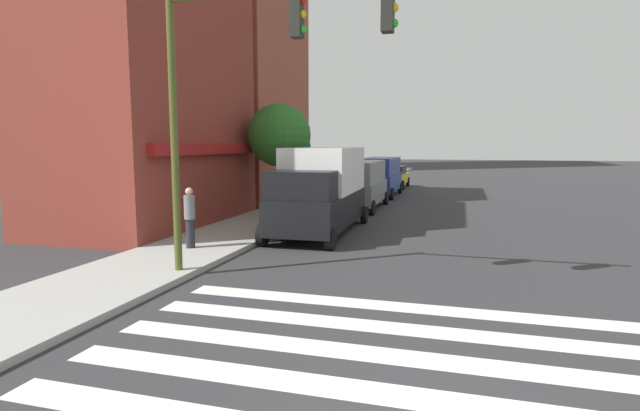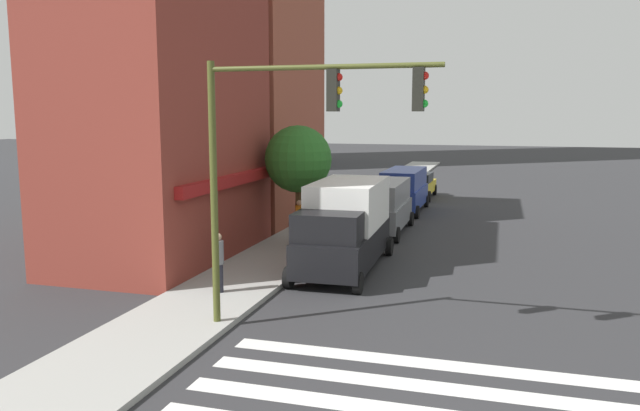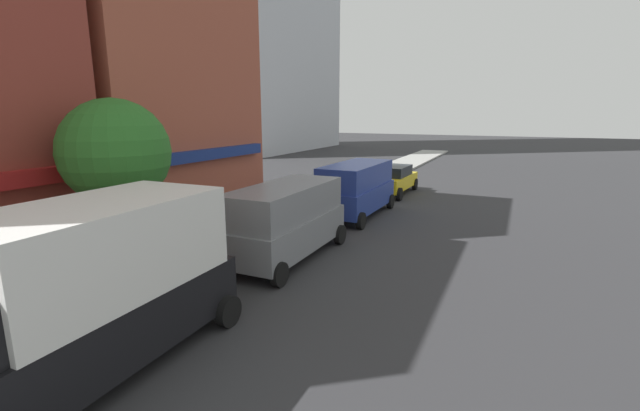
{
  "view_description": "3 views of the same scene",
  "coord_description": "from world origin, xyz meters",
  "px_view_note": "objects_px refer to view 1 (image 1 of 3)",
  "views": [
    {
      "loc": [
        -4.85,
        -0.12,
        3.18
      ],
      "look_at": [
        12.08,
        4.7,
        1.0
      ],
      "focal_mm": 28.0,
      "sensor_mm": 36.0,
      "label": 1
    },
    {
      "loc": [
        -8.35,
        -0.38,
        5.38
      ],
      "look_at": [
        13.53,
        6.0,
        2.0
      ],
      "focal_mm": 35.0,
      "sensor_mm": 36.0,
      "label": 2
    },
    {
      "loc": [
        7.9,
        -1.83,
        4.54
      ],
      "look_at": [
        21.77,
        4.7,
        1.2
      ],
      "focal_mm": 24.0,
      "sensor_mm": 36.0,
      "label": 3
    }
  ],
  "objects_px": {
    "traffic_signal": "(252,69)",
    "pedestrian_orange_vest": "(281,193)",
    "pedestrian_grey_coat": "(190,217)",
    "van_blue": "(380,175)",
    "sedan_yellow": "(393,176)",
    "street_tree": "(279,136)",
    "van_grey": "(360,183)",
    "box_truck_black": "(321,189)"
  },
  "relations": [
    {
      "from": "van_blue",
      "to": "box_truck_black",
      "type": "bearing_deg",
      "value": -179.28
    },
    {
      "from": "van_blue",
      "to": "sedan_yellow",
      "type": "bearing_deg",
      "value": 0.72
    },
    {
      "from": "traffic_signal",
      "to": "pedestrian_orange_vest",
      "type": "bearing_deg",
      "value": 17.06
    },
    {
      "from": "pedestrian_grey_coat",
      "to": "pedestrian_orange_vest",
      "type": "relative_size",
      "value": 1.0
    },
    {
      "from": "box_truck_black",
      "to": "van_blue",
      "type": "relative_size",
      "value": 1.24
    },
    {
      "from": "traffic_signal",
      "to": "box_truck_black",
      "type": "height_order",
      "value": "traffic_signal"
    },
    {
      "from": "van_blue",
      "to": "traffic_signal",
      "type": "bearing_deg",
      "value": -178.42
    },
    {
      "from": "van_grey",
      "to": "van_blue",
      "type": "distance_m",
      "value": 6.36
    },
    {
      "from": "traffic_signal",
      "to": "sedan_yellow",
      "type": "relative_size",
      "value": 1.49
    },
    {
      "from": "pedestrian_grey_coat",
      "to": "box_truck_black",
      "type": "bearing_deg",
      "value": 34.88
    },
    {
      "from": "pedestrian_orange_vest",
      "to": "street_tree",
      "type": "xyz_separation_m",
      "value": [
        0.26,
        0.12,
        2.46
      ]
    },
    {
      "from": "sedan_yellow",
      "to": "street_tree",
      "type": "distance_m",
      "value": 16.41
    },
    {
      "from": "traffic_signal",
      "to": "street_tree",
      "type": "height_order",
      "value": "traffic_signal"
    },
    {
      "from": "pedestrian_orange_vest",
      "to": "street_tree",
      "type": "distance_m",
      "value": 2.48
    },
    {
      "from": "traffic_signal",
      "to": "van_grey",
      "type": "relative_size",
      "value": 1.32
    },
    {
      "from": "traffic_signal",
      "to": "pedestrian_grey_coat",
      "type": "height_order",
      "value": "traffic_signal"
    },
    {
      "from": "traffic_signal",
      "to": "sedan_yellow",
      "type": "xyz_separation_m",
      "value": [
        25.91,
        0.3,
        -3.97
      ]
    },
    {
      "from": "street_tree",
      "to": "sedan_yellow",
      "type": "bearing_deg",
      "value": -9.96
    },
    {
      "from": "van_blue",
      "to": "pedestrian_orange_vest",
      "type": "xyz_separation_m",
      "value": [
        -10.3,
        2.68,
        -0.21
      ]
    },
    {
      "from": "van_blue",
      "to": "sedan_yellow",
      "type": "relative_size",
      "value": 1.13
    },
    {
      "from": "van_grey",
      "to": "van_blue",
      "type": "xyz_separation_m",
      "value": [
        6.36,
        0.0,
        0.0
      ]
    },
    {
      "from": "van_grey",
      "to": "pedestrian_grey_coat",
      "type": "bearing_deg",
      "value": 165.72
    },
    {
      "from": "van_grey",
      "to": "street_tree",
      "type": "xyz_separation_m",
      "value": [
        -3.68,
        2.8,
        2.25
      ]
    },
    {
      "from": "sedan_yellow",
      "to": "pedestrian_grey_coat",
      "type": "distance_m",
      "value": 23.69
    },
    {
      "from": "sedan_yellow",
      "to": "pedestrian_grey_coat",
      "type": "xyz_separation_m",
      "value": [
        -23.53,
        2.77,
        0.23
      ]
    },
    {
      "from": "box_truck_black",
      "to": "sedan_yellow",
      "type": "distance_m",
      "value": 19.31
    },
    {
      "from": "street_tree",
      "to": "van_grey",
      "type": "bearing_deg",
      "value": -37.3
    },
    {
      "from": "traffic_signal",
      "to": "pedestrian_grey_coat",
      "type": "relative_size",
      "value": 3.74
    },
    {
      "from": "traffic_signal",
      "to": "pedestrian_orange_vest",
      "type": "height_order",
      "value": "traffic_signal"
    },
    {
      "from": "van_blue",
      "to": "pedestrian_orange_vest",
      "type": "height_order",
      "value": "van_blue"
    },
    {
      "from": "traffic_signal",
      "to": "van_blue",
      "type": "distance_m",
      "value": 20.31
    },
    {
      "from": "van_grey",
      "to": "pedestrian_grey_coat",
      "type": "relative_size",
      "value": 2.83
    },
    {
      "from": "traffic_signal",
      "to": "pedestrian_grey_coat",
      "type": "distance_m",
      "value": 5.39
    },
    {
      "from": "van_blue",
      "to": "street_tree",
      "type": "bearing_deg",
      "value": 165.12
    },
    {
      "from": "pedestrian_grey_coat",
      "to": "pedestrian_orange_vest",
      "type": "bearing_deg",
      "value": 67.36
    },
    {
      "from": "box_truck_black",
      "to": "street_tree",
      "type": "height_order",
      "value": "street_tree"
    },
    {
      "from": "pedestrian_grey_coat",
      "to": "street_tree",
      "type": "bearing_deg",
      "value": 68.31
    },
    {
      "from": "pedestrian_orange_vest",
      "to": "street_tree",
      "type": "bearing_deg",
      "value": 42.31
    },
    {
      "from": "van_blue",
      "to": "sedan_yellow",
      "type": "height_order",
      "value": "van_blue"
    },
    {
      "from": "pedestrian_grey_coat",
      "to": "street_tree",
      "type": "xyz_separation_m",
      "value": [
        7.59,
        0.03,
        2.46
      ]
    },
    {
      "from": "pedestrian_orange_vest",
      "to": "pedestrian_grey_coat",
      "type": "bearing_deg",
      "value": -163.39
    },
    {
      "from": "street_tree",
      "to": "traffic_signal",
      "type": "bearing_deg",
      "value": -162.72
    }
  ]
}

